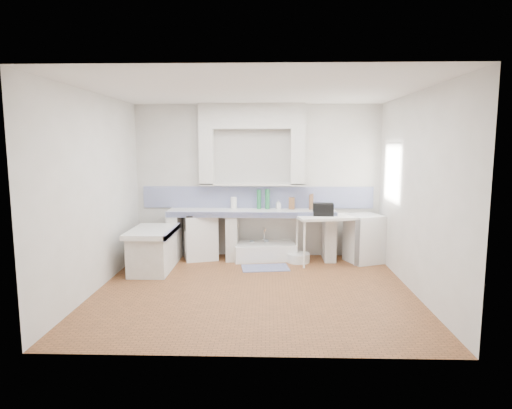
{
  "coord_description": "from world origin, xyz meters",
  "views": [
    {
      "loc": [
        0.21,
        -6.02,
        2.07
      ],
      "look_at": [
        0.0,
        1.0,
        1.1
      ],
      "focal_mm": 30.44,
      "sensor_mm": 36.0,
      "label": 1
    }
  ],
  "objects_px": {
    "side_table": "(326,240)",
    "sink": "(264,252)",
    "fridge": "(364,238)",
    "stove": "(200,237)"
  },
  "relations": [
    {
      "from": "sink",
      "to": "side_table",
      "type": "relative_size",
      "value": 1.09
    },
    {
      "from": "fridge",
      "to": "side_table",
      "type": "bearing_deg",
      "value": 167.11
    },
    {
      "from": "side_table",
      "to": "stove",
      "type": "bearing_deg",
      "value": 161.74
    },
    {
      "from": "sink",
      "to": "fridge",
      "type": "xyz_separation_m",
      "value": [
        1.78,
        -0.14,
        0.29
      ]
    },
    {
      "from": "side_table",
      "to": "sink",
      "type": "bearing_deg",
      "value": 154.9
    },
    {
      "from": "stove",
      "to": "sink",
      "type": "bearing_deg",
      "value": -17.49
    },
    {
      "from": "side_table",
      "to": "fridge",
      "type": "height_order",
      "value": "fridge"
    },
    {
      "from": "sink",
      "to": "side_table",
      "type": "bearing_deg",
      "value": -23.88
    },
    {
      "from": "stove",
      "to": "sink",
      "type": "relative_size",
      "value": 0.73
    },
    {
      "from": "side_table",
      "to": "fridge",
      "type": "xyz_separation_m",
      "value": [
        0.69,
        0.12,
        0.0
      ]
    }
  ]
}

